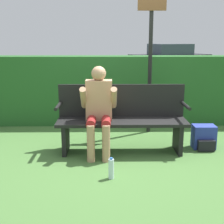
# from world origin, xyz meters

# --- Properties ---
(ground_plane) EXTENTS (40.00, 40.00, 0.00)m
(ground_plane) POSITION_xyz_m (0.00, 0.00, 0.00)
(ground_plane) COLOR #426B33
(hedge_back) EXTENTS (12.00, 0.52, 1.34)m
(hedge_back) POSITION_xyz_m (0.00, 1.66, 0.67)
(hedge_back) COLOR #235623
(hedge_back) RESTS_ON ground
(park_bench) EXTENTS (1.92, 0.51, 0.99)m
(park_bench) POSITION_xyz_m (0.00, 0.08, 0.50)
(park_bench) COLOR black
(park_bench) RESTS_ON ground
(person_seated) EXTENTS (0.52, 0.60, 1.28)m
(person_seated) POSITION_xyz_m (-0.34, -0.05, 0.72)
(person_seated) COLOR tan
(person_seated) RESTS_ON ground
(backpack) EXTENTS (0.34, 0.31, 0.36)m
(backpack) POSITION_xyz_m (1.28, 0.13, 0.17)
(backpack) COLOR #283893
(backpack) RESTS_ON ground
(water_bottle) EXTENTS (0.07, 0.07, 0.27)m
(water_bottle) POSITION_xyz_m (-0.17, -0.93, 0.13)
(water_bottle) COLOR silver
(water_bottle) RESTS_ON ground
(signpost) EXTENTS (0.48, 0.09, 2.43)m
(signpost) POSITION_xyz_m (0.53, 1.02, 1.42)
(signpost) COLOR black
(signpost) RESTS_ON ground
(parked_car) EXTENTS (4.43, 3.07, 1.38)m
(parked_car) POSITION_xyz_m (3.07, 12.12, 0.65)
(parked_car) COLOR black
(parked_car) RESTS_ON ground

